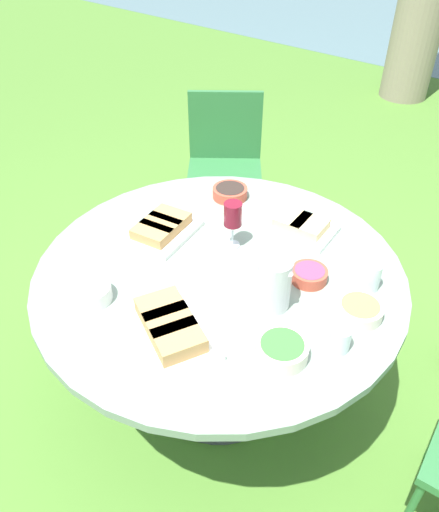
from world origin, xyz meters
TOP-DOWN VIEW (x-y plane):
  - ground_plane at (0.00, 0.00)m, footprint 40.00×40.00m
  - dining_table at (0.00, 0.00)m, footprint 1.39×1.39m
  - chair_near_right at (-0.78, 1.02)m, footprint 0.60×0.60m
  - water_pitcher at (0.26, -0.04)m, footprint 0.13×0.12m
  - wine_glass at (-0.05, 0.14)m, footprint 0.07×0.07m
  - platter_bread_main at (0.09, 0.40)m, footprint 0.37×0.23m
  - platter_charcuterie at (-0.32, 0.02)m, footprint 0.28×0.32m
  - platter_sandwich_side at (0.09, -0.36)m, footprint 0.41×0.36m
  - bowl_fries at (0.52, 0.11)m, footprint 0.16×0.16m
  - bowl_salad at (0.42, -0.21)m, footprint 0.17×0.17m
  - bowl_olives at (-0.28, 0.42)m, footprint 0.16×0.16m
  - bowl_dip_red at (0.30, 0.16)m, footprint 0.13×0.13m
  - bowl_dip_cream at (-0.25, -0.41)m, footprint 0.15×0.15m
  - cup_water_near at (0.54, -0.07)m, footprint 0.07×0.07m
  - cup_water_far at (0.48, 0.26)m, footprint 0.08×0.08m

SIDE VIEW (x-z plane):
  - ground_plane at x=0.00m, z-range 0.00..0.00m
  - chair_near_right at x=-0.78m, z-range 0.08..0.97m
  - dining_table at x=0.00m, z-range 0.26..0.99m
  - platter_bread_main at x=0.09m, z-range 0.72..0.78m
  - bowl_dip_red at x=0.30m, z-range 0.73..0.78m
  - bowl_olives at x=-0.28m, z-range 0.73..0.78m
  - bowl_fries at x=0.52m, z-range 0.73..0.78m
  - platter_charcuterie at x=-0.32m, z-range 0.73..0.79m
  - bowl_salad at x=0.42m, z-range 0.73..0.79m
  - bowl_dip_cream at x=-0.25m, z-range 0.73..0.79m
  - platter_sandwich_side at x=0.09m, z-range 0.73..0.80m
  - cup_water_near at x=0.54m, z-range 0.73..0.82m
  - cup_water_far at x=0.48m, z-range 0.73..0.84m
  - water_pitcher at x=0.26m, z-range 0.73..0.92m
  - wine_glass at x=-0.05m, z-range 0.77..0.97m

